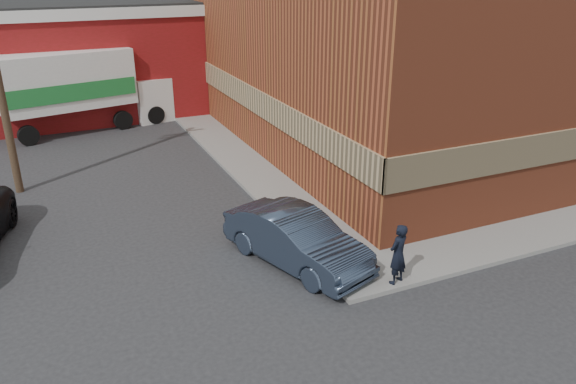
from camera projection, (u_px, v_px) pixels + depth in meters
name	position (u px, v px, depth m)	size (l,w,h in m)	color
ground	(331.00, 265.00, 14.88)	(90.00, 90.00, 0.00)	#28282B
brick_building	(410.00, 31.00, 23.88)	(14.25, 18.25, 9.36)	#9F4529
sidewalk_south	(564.00, 226.00, 16.94)	(16.00, 1.80, 0.12)	gray
sidewalk_west	(239.00, 159.00, 22.66)	(1.80, 18.00, 0.12)	gray
warehouse	(41.00, 60.00, 28.36)	(16.30, 8.30, 5.60)	maroon
man	(398.00, 254.00, 13.59)	(0.57, 0.37, 1.57)	black
sedan	(296.00, 239.00, 14.72)	(1.53, 4.40, 1.45)	#323F53
box_truck	(82.00, 84.00, 25.96)	(7.86, 3.80, 3.73)	white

